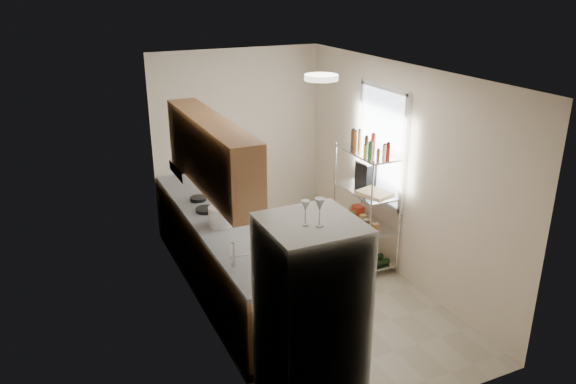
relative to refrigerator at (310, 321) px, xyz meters
name	(u,v)px	position (x,y,z in m)	size (l,w,h in m)	color
room	(306,187)	(0.87, 1.81, 0.41)	(2.52, 4.42, 2.62)	#B0A78F
counter_run	(219,254)	(-0.05, 2.25, -0.43)	(0.63, 3.51, 0.90)	#A87548
upper_cabinets	(211,153)	(-0.18, 1.91, 0.92)	(0.33, 2.20, 0.72)	#A87548
range_hood	(196,169)	(-0.13, 2.71, 0.50)	(0.50, 0.60, 0.12)	#B7BABC
window	(382,145)	(2.10, 2.16, 0.66)	(0.06, 1.00, 1.46)	white
bakers_rack	(367,182)	(1.88, 2.11, 0.22)	(0.45, 0.90, 1.73)	silver
ceiling_dome	(321,77)	(0.87, 1.51, 1.68)	(0.34, 0.34, 0.06)	white
refrigerator	(310,321)	(0.00, 0.00, 0.00)	(0.73, 0.73, 1.77)	silver
wine_glass_a	(320,212)	(0.02, -0.09, 1.00)	(0.08, 0.08, 0.22)	silver
wine_glass_b	(305,213)	(-0.07, -0.03, 0.98)	(0.07, 0.07, 0.19)	silver
rice_cooker	(221,216)	(-0.06, 2.08, 0.12)	(0.27, 0.27, 0.22)	silver
frying_pan_large	(206,210)	(-0.10, 2.54, 0.03)	(0.24, 0.24, 0.04)	black
frying_pan_small	(198,199)	(-0.07, 2.92, 0.03)	(0.21, 0.21, 0.04)	black
cutting_board	(375,193)	(1.89, 1.94, 0.14)	(0.30, 0.39, 0.03)	tan
espresso_machine	(366,172)	(1.99, 2.34, 0.27)	(0.16, 0.25, 0.29)	black
storage_bag	(358,212)	(1.86, 2.27, -0.24)	(0.11, 0.15, 0.17)	#A92B14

